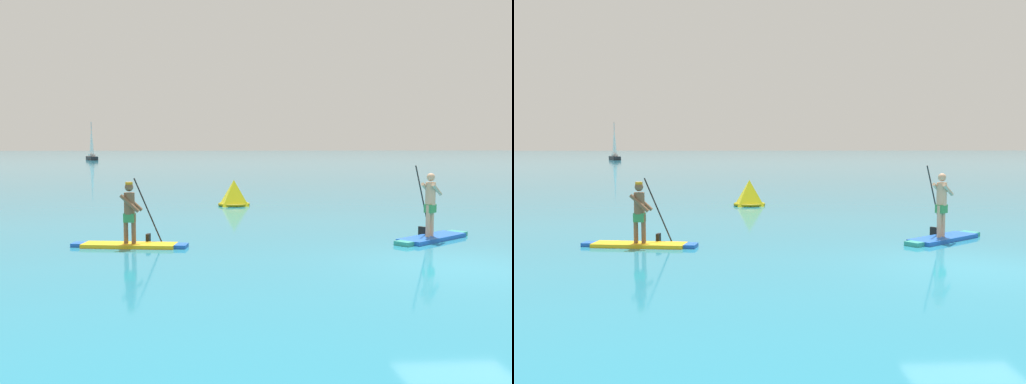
# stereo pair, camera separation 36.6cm
# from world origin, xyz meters

# --- Properties ---
(ground) EXTENTS (440.00, 440.00, 0.00)m
(ground) POSITION_xyz_m (0.00, 0.00, 0.00)
(ground) COLOR teal
(paddleboarder_near_left) EXTENTS (2.91, 0.96, 1.74)m
(paddleboarder_near_left) POSITION_xyz_m (-7.31, 2.93, 0.38)
(paddleboarder_near_left) COLOR yellow
(paddleboarder_near_left) RESTS_ON ground
(paddleboarder_mid_center) EXTENTS (2.55, 2.09, 2.01)m
(paddleboarder_mid_center) POSITION_xyz_m (0.50, 3.38, 0.38)
(paddleboarder_mid_center) COLOR blue
(paddleboarder_mid_center) RESTS_ON ground
(race_marker_buoy) EXTENTS (1.52, 1.52, 1.07)m
(race_marker_buoy) POSITION_xyz_m (-4.40, 12.38, 0.47)
(race_marker_buoy) COLOR yellow
(race_marker_buoy) RESTS_ON ground
(sailboat_left_horizon) EXTENTS (2.74, 4.60, 6.10)m
(sailboat_left_horizon) POSITION_xyz_m (-24.59, 83.41, 0.89)
(sailboat_left_horizon) COLOR black
(sailboat_left_horizon) RESTS_ON ground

